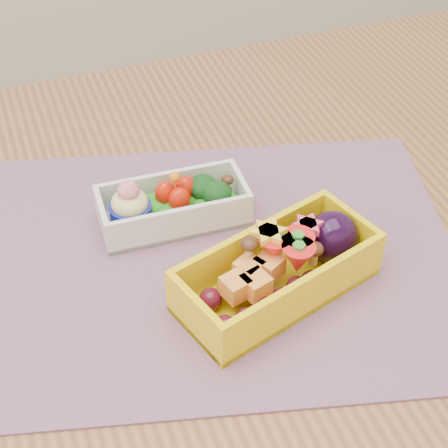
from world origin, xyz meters
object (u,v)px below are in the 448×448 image
object	(u,v)px
table	(211,324)
placemat	(219,258)
bento_yellow	(281,269)
bento_white	(172,205)

from	to	relation	value
table	placemat	distance (m)	0.10
table	bento_yellow	xyz separation A→B (m)	(0.05, -0.06, 0.13)
placemat	bento_white	world-z (taller)	bento_white
bento_white	bento_yellow	distance (m)	0.14
table	bento_yellow	size ratio (longest dim) A/B	5.79
table	placemat	size ratio (longest dim) A/B	2.53
table	placemat	bearing A→B (deg)	-17.10
bento_yellow	placemat	bearing A→B (deg)	105.97
table	bento_yellow	world-z (taller)	bento_yellow
table	bento_yellow	bearing A→B (deg)	-53.10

